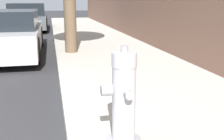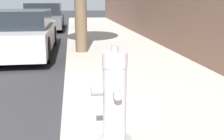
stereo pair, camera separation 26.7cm
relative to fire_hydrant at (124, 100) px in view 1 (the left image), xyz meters
name	(u,v)px [view 1 (the left image)]	position (x,y,z in m)	size (l,w,h in m)	color
sidewalk_slab	(198,131)	(0.91, 0.18, -0.51)	(2.87, 40.00, 0.14)	#B7B2A8
fire_hydrant	(124,100)	(0.00, 0.00, 0.00)	(0.39, 0.40, 0.95)	#97979C
parked_car_near	(7,33)	(-1.82, 5.73, 0.03)	(1.83, 4.59, 1.23)	#B7B7BC
parked_car_mid	(28,17)	(-1.71, 12.50, 0.08)	(1.84, 4.32, 1.35)	#4C5156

